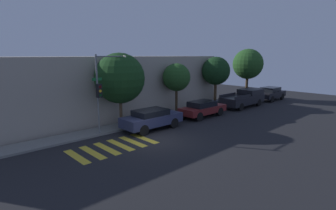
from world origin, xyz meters
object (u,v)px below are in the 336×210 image
object	(u,v)px
pickup_truck	(244,98)
tree_behind_truck	(248,64)
sedan_near_corner	(152,118)
sedan_far_end	(271,93)
tree_near_corner	(120,78)
tree_far_end	(216,71)
tree_midblock	(177,77)
traffic_light_pole	(105,83)
sedan_middle	(203,108)

from	to	relation	value
pickup_truck	tree_behind_truck	distance (m)	5.77
sedan_near_corner	sedan_far_end	xyz separation A→B (m)	(18.44, 0.00, 0.03)
tree_near_corner	tree_behind_truck	size ratio (longest dim) A/B	0.91
tree_far_end	tree_behind_truck	xyz separation A→B (m)	(6.23, 0.00, 0.56)
tree_near_corner	tree_midblock	size ratio (longest dim) A/B	1.19
sedan_near_corner	traffic_light_pole	bearing A→B (deg)	156.68
traffic_light_pole	sedan_near_corner	distance (m)	4.20
traffic_light_pole	tree_far_end	bearing A→B (deg)	3.96
tree_near_corner	tree_far_end	size ratio (longest dim) A/B	1.07
sedan_middle	pickup_truck	size ratio (longest dim) A/B	0.82
traffic_light_pole	tree_far_end	world-z (taller)	traffic_light_pole
sedan_near_corner	pickup_truck	bearing A→B (deg)	0.00
sedan_near_corner	tree_midblock	size ratio (longest dim) A/B	0.99
tree_far_end	sedan_near_corner	bearing A→B (deg)	-168.11
traffic_light_pole	tree_behind_truck	distance (m)	19.65
sedan_middle	tree_midblock	xyz separation A→B (m)	(-1.07, 2.20, 2.61)
traffic_light_pole	sedan_middle	distance (m)	9.23
pickup_truck	sedan_middle	bearing A→B (deg)	-180.00
sedan_near_corner	tree_near_corner	xyz separation A→B (m)	(-1.19, 2.20, 2.85)
sedan_near_corner	tree_far_end	bearing A→B (deg)	11.89
pickup_truck	sedan_far_end	distance (m)	5.92
sedan_middle	sedan_far_end	xyz separation A→B (m)	(12.66, -0.00, 0.07)
traffic_light_pole	pickup_truck	distance (m)	15.73
traffic_light_pole	sedan_near_corner	xyz separation A→B (m)	(2.95, -1.27, -2.71)
sedan_far_end	tree_midblock	xyz separation A→B (m)	(-13.73, 2.20, 2.54)
traffic_light_pole	sedan_far_end	distance (m)	21.59
tree_behind_truck	tree_near_corner	bearing A→B (deg)	180.00
sedan_middle	tree_midblock	world-z (taller)	tree_midblock
sedan_far_end	tree_far_end	bearing A→B (deg)	164.62
sedan_far_end	tree_near_corner	xyz separation A→B (m)	(-19.62, 2.20, 2.82)
sedan_middle	sedan_far_end	bearing A→B (deg)	-0.00
pickup_truck	sedan_far_end	bearing A→B (deg)	-0.00
tree_far_end	tree_behind_truck	distance (m)	6.25
pickup_truck	tree_midblock	distance (m)	8.48
tree_midblock	tree_behind_truck	world-z (taller)	tree_behind_truck
traffic_light_pole	tree_midblock	distance (m)	7.71
pickup_truck	tree_midblock	size ratio (longest dim) A/B	1.21
sedan_far_end	tree_midblock	world-z (taller)	tree_midblock
traffic_light_pole	tree_near_corner	xyz separation A→B (m)	(1.76, 0.93, 0.14)
sedan_far_end	pickup_truck	bearing A→B (deg)	180.00
tree_near_corner	sedan_far_end	bearing A→B (deg)	-6.39
sedan_far_end	tree_far_end	xyz separation A→B (m)	(-7.99, 2.20, 2.87)
traffic_light_pole	tree_midblock	bearing A→B (deg)	6.91
traffic_light_pole	tree_behind_truck	bearing A→B (deg)	2.71
sedan_middle	pickup_truck	world-z (taller)	pickup_truck
sedan_far_end	tree_behind_truck	xyz separation A→B (m)	(-1.77, 2.20, 3.43)
traffic_light_pole	sedan_far_end	bearing A→B (deg)	-3.40
tree_near_corner	tree_midblock	bearing A→B (deg)	0.00
sedan_near_corner	pickup_truck	xyz separation A→B (m)	(12.52, 0.00, 0.11)
pickup_truck	tree_far_end	xyz separation A→B (m)	(-2.08, 2.20, 2.79)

